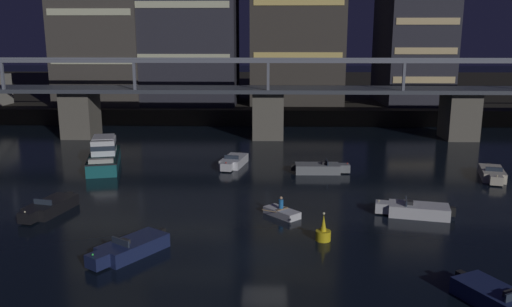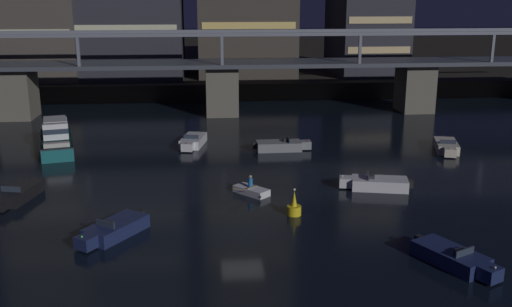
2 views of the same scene
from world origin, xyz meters
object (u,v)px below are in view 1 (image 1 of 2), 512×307
Objects in this scene: tower_east_tall at (413,35)px; dinghy_with_paddler at (282,212)px; river_bridge at (268,103)px; speedboat_near_center at (415,210)px; cabin_cruiser_near_left at (104,155)px; speedboat_mid_right at (49,207)px; speedboat_mid_left at (320,168)px; speedboat_mid_center at (502,301)px; speedboat_near_right at (130,248)px; channel_buoy at (323,233)px; speedboat_far_left at (492,174)px; speedboat_far_center at (233,162)px.

tower_east_tall is 7.58× the size of dinghy_with_paddler.
speedboat_near_center is at bearing -70.07° from river_bridge.
river_bridge is 10.32× the size of cabin_cruiser_near_left.
speedboat_mid_right is (-36.23, -45.73, -11.71)m from tower_east_tall.
river_bridge is 18.59× the size of speedboat_mid_left.
tower_east_tall is 60.14m from speedboat_mid_center.
speedboat_mid_center is at bearing -25.74° from speedboat_mid_right.
speedboat_near_right and speedboat_mid_right have the same top height.
channel_buoy is (-1.25, -15.79, 0.06)m from speedboat_mid_left.
dinghy_with_paddler is at bearing -39.52° from cabin_cruiser_near_left.
speedboat_mid_right is 18.85m from channel_buoy.
tower_east_tall is 37.84m from speedboat_far_left.
speedboat_near_center is 24.97m from speedboat_mid_right.
cabin_cruiser_near_left reaches higher than speedboat_mid_center.
speedboat_mid_right and speedboat_far_center have the same top height.
tower_east_tall is at bearing 61.29° from speedboat_near_right.
cabin_cruiser_near_left is at bearing -138.39° from tower_east_tall.
speedboat_near_right is (-17.54, -6.96, 0.00)m from speedboat_near_center.
tower_east_tall is 4.09× the size of speedboat_mid_center.
speedboat_far_center is (-7.87, 2.34, 0.00)m from speedboat_mid_left.
speedboat_far_center is at bearing -102.54° from river_bridge.
river_bridge is 32.76m from channel_buoy.
speedboat_near_right is 0.92× the size of speedboat_far_left.
tower_east_tall is 42.01m from speedboat_far_center.
speedboat_mid_left is (12.14, 18.23, 0.00)m from speedboat_near_right.
tower_east_tall is at bearing 66.17° from dinghy_with_paddler.
river_bridge is 18.55× the size of speedboat_mid_right.
speedboat_near_center is at bearing -133.31° from speedboat_far_left.
tower_east_tall reaches higher than speedboat_far_left.
speedboat_mid_left is at bearing 72.62° from dinghy_with_paddler.
speedboat_near_center is 2.96× the size of channel_buoy.
speedboat_mid_right is at bearing 137.25° from speedboat_near_right.
dinghy_with_paddler is at bearing 119.23° from channel_buoy.
speedboat_far_left is (34.47, -3.43, -0.64)m from cabin_cruiser_near_left.
speedboat_mid_right is (-14.87, -27.94, -3.71)m from river_bridge.
speedboat_mid_center is at bearing -16.69° from speedboat_near_right.
speedboat_mid_right is (-19.57, -11.36, 0.00)m from speedboat_mid_left.
speedboat_mid_right is at bearing -88.51° from cabin_cruiser_near_left.
speedboat_far_left is at bearing -43.27° from river_bridge.
speedboat_mid_right is 1.00× the size of speedboat_far_center.
tower_east_tall reaches higher than cabin_cruiser_near_left.
speedboat_far_left is at bearing 42.01° from channel_buoy.
cabin_cruiser_near_left is 34.65m from speedboat_far_left.
speedboat_mid_right is 18.02m from speedboat_far_center.
tower_east_tall reaches higher than speedboat_far_center.
river_bridge is at bearing 44.02° from cabin_cruiser_near_left.
channel_buoy is at bearing -13.60° from speedboat_mid_right.
speedboat_near_right is at bearing -118.71° from tower_east_tall.
dinghy_with_paddler is (8.52, 6.66, -0.14)m from speedboat_near_right.
river_bridge reaches higher than speedboat_near_right.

